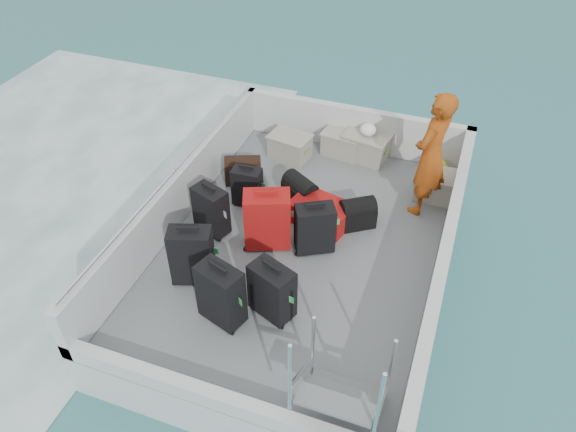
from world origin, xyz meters
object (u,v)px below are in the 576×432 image
suitcase_3 (221,295)px  suitcase_8 (321,213)px  suitcase_5 (267,220)px  crate_0 (290,147)px  suitcase_2 (247,187)px  suitcase_1 (211,211)px  suitcase_7 (315,229)px  crate_1 (343,144)px  suitcase_0 (192,256)px  suitcase_6 (272,292)px  crate_2 (366,147)px  passenger (431,155)px  crate_3 (437,187)px

suitcase_3 → suitcase_8: (0.52, 1.95, -0.22)m
suitcase_5 → crate_0: bearing=80.1°
suitcase_2 → suitcase_3: (0.55, -1.98, 0.09)m
suitcase_1 → suitcase_7: 1.37m
crate_1 → suitcase_7: bearing=-83.4°
suitcase_0 → suitcase_3: bearing=-55.2°
suitcase_3 → crate_0: bearing=115.3°
suitcase_1 → suitcase_6: size_ratio=0.99×
suitcase_0 → suitcase_1: suitcase_0 is taller
crate_2 → crate_0: bearing=-161.7°
suitcase_6 → passenger: size_ratio=0.39×
passenger → crate_3: bearing=175.3°
suitcase_0 → suitcase_7: bearing=21.4°
suitcase_0 → suitcase_2: (0.03, 1.55, -0.10)m
suitcase_1 → suitcase_5: bearing=21.7°
suitcase_0 → suitcase_6: 1.07m
suitcase_2 → crate_1: 1.88m
crate_3 → crate_0: bearing=173.8°
suitcase_7 → crate_3: (1.28, 1.61, -0.15)m
passenger → suitcase_5: bearing=-29.5°
suitcase_1 → suitcase_6: suitcase_6 is taller
crate_3 → suitcase_5: bearing=-137.6°
suitcase_6 → crate_2: bearing=108.3°
suitcase_0 → crate_2: suitcase_0 is taller
suitcase_5 → crate_2: suitcase_5 is taller
suitcase_3 → crate_3: bearing=76.3°
crate_0 → suitcase_8: bearing=-55.0°
suitcase_5 → passenger: 2.27m
suitcase_1 → suitcase_0: bearing=-57.5°
suitcase_8 → crate_1: (-0.18, 1.68, 0.02)m
suitcase_0 → suitcase_1: 0.89m
suitcase_1 → crate_0: 2.01m
crate_0 → suitcase_7: bearing=-61.7°
suitcase_1 → suitcase_5: size_ratio=0.86×
crate_1 → crate_0: bearing=-153.7°
suitcase_8 → crate_0: 1.60m
suitcase_1 → suitcase_2: size_ratio=1.18×
suitcase_8 → crate_2: bearing=7.4°
crate_1 → suitcase_8: bearing=-83.9°
suitcase_3 → crate_2: 3.71m
suitcase_5 → suitcase_6: bearing=-87.5°
crate_0 → crate_1: same height
suitcase_8 → passenger: passenger is taller
suitcase_0 → passenger: 3.29m
suitcase_1 → crate_3: 3.16m
suitcase_1 → suitcase_7: size_ratio=1.00×
suitcase_5 → crate_1: suitcase_5 is taller
suitcase_2 → crate_0: 1.30m
crate_0 → crate_3: size_ratio=0.96×
suitcase_7 → crate_0: size_ratio=1.15×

